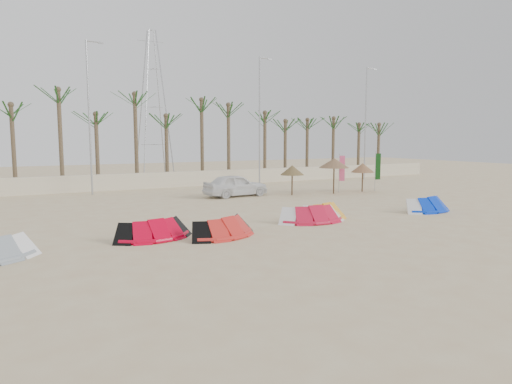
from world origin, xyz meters
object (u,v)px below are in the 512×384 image
kite_red_mid (221,226)px  parasol_right (363,168)px  parasol_mid (334,163)px  parasol_left (292,170)px  kite_red_right (309,213)px  car (236,185)px  kite_orange (322,211)px  kite_red_left (152,228)px  kite_blue (424,203)px

kite_red_mid → parasol_right: 18.65m
parasol_mid → parasol_left: bearing=167.0°
kite_red_right → parasol_right: (10.87, 8.35, 1.42)m
parasol_left → car: (-3.91, 1.29, -1.02)m
kite_orange → parasol_left: parasol_left is taller
kite_red_mid → parasol_left: bearing=44.9°
kite_red_left → parasol_right: 20.66m
kite_red_right → kite_blue: size_ratio=1.03×
kite_red_right → parasol_left: 10.53m
kite_red_right → kite_red_left: bearing=-179.6°
kite_red_left → kite_blue: (15.60, -0.35, 0.00)m
kite_blue → parasol_left: size_ratio=1.61×
kite_red_mid → kite_blue: bearing=2.5°
kite_orange → car: (0.09, 10.18, 0.37)m
kite_red_right → parasol_left: bearing=61.6°
kite_red_left → kite_red_mid: bearing=-18.2°
kite_orange → parasol_right: size_ratio=1.46×
kite_red_mid → parasol_left: (10.19, 10.14, 1.39)m
parasol_right → kite_red_mid: bearing=-149.9°
kite_red_left → parasol_right: size_ratio=1.56×
kite_red_right → car: bearing=84.2°
parasol_left → parasol_right: size_ratio=0.98×
parasol_mid → car: parasol_mid is taller
car → kite_blue: bearing=-152.9°
kite_red_mid → kite_red_right: same height
kite_orange → kite_blue: 6.71m
kite_red_right → parasol_mid: parasol_mid is taller
kite_orange → car: 10.19m
kite_red_mid → kite_blue: same height
kite_red_mid → car: 13.04m
kite_red_left → kite_blue: 15.60m
kite_blue → kite_red_mid: bearing=-177.5°
parasol_right → car: parasol_right is taller
parasol_left → parasol_mid: (3.20, -0.74, 0.46)m
kite_red_mid → car: car is taller
kite_red_left → parasol_right: parasol_right is taller
parasol_left → parasol_mid: parasol_mid is taller
parasol_right → car: size_ratio=0.47×
kite_red_right → kite_orange: same height
kite_red_right → parasol_left: (4.97, 9.18, 1.39)m
kite_red_left → kite_red_mid: (2.73, -0.90, 0.00)m
kite_blue → kite_red_right: bearing=177.0°
kite_red_left → kite_red_right: 7.95m
kite_red_left → kite_red_mid: 2.87m
kite_orange → car: car is taller
kite_red_mid → parasol_mid: bearing=35.1°
kite_blue → car: (-6.59, 10.87, 0.37)m
parasol_left → car: 4.24m
kite_orange → parasol_left: bearing=65.8°
kite_red_left → kite_red_right: same height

